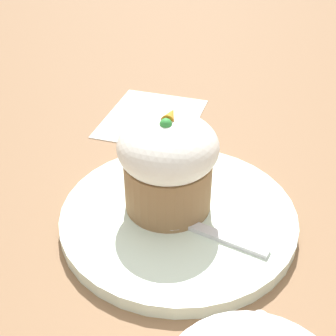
# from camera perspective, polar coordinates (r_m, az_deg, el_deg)

# --- Properties ---
(ground_plane) EXTENTS (4.00, 4.00, 0.00)m
(ground_plane) POSITION_cam_1_polar(r_m,az_deg,el_deg) (0.43, 1.26, -6.64)
(ground_plane) COLOR #846042
(dessert_plate) EXTENTS (0.21, 0.21, 0.01)m
(dessert_plate) POSITION_cam_1_polar(r_m,az_deg,el_deg) (0.42, 1.27, -5.98)
(dessert_plate) COLOR silver
(dessert_plate) RESTS_ON ground_plane
(carrot_cake) EXTENTS (0.09, 0.09, 0.09)m
(carrot_cake) POSITION_cam_1_polar(r_m,az_deg,el_deg) (0.40, 0.00, 0.66)
(carrot_cake) COLOR olive
(carrot_cake) RESTS_ON dessert_plate
(spoon) EXTENTS (0.06, 0.12, 0.01)m
(spoon) POSITION_cam_1_polar(r_m,az_deg,el_deg) (0.41, 1.00, -6.19)
(spoon) COLOR silver
(spoon) RESTS_ON dessert_plate
(paper_napkin) EXTENTS (0.14, 0.12, 0.00)m
(paper_napkin) POSITION_cam_1_polar(r_m,az_deg,el_deg) (0.58, -1.95, 6.14)
(paper_napkin) COLOR white
(paper_napkin) RESTS_ON ground_plane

